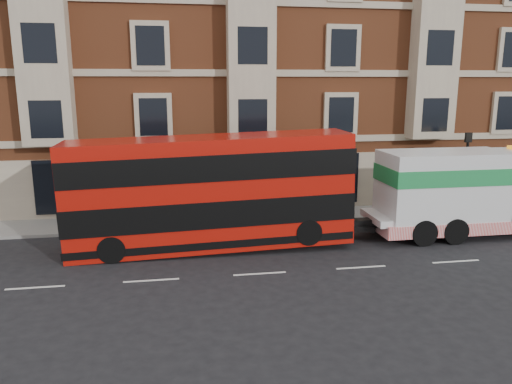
% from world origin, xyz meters
% --- Properties ---
extents(ground, '(120.00, 120.00, 0.00)m').
position_xyz_m(ground, '(0.00, 0.00, 0.00)').
color(ground, black).
rests_on(ground, ground).
extents(sidewalk, '(90.00, 3.00, 0.15)m').
position_xyz_m(sidewalk, '(0.00, 7.50, 0.07)').
color(sidewalk, slate).
rests_on(sidewalk, ground).
extents(victorian_terrace, '(45.00, 12.00, 20.40)m').
position_xyz_m(victorian_terrace, '(0.50, 15.00, 10.07)').
color(victorian_terrace, brown).
rests_on(victorian_terrace, ground).
extents(lamp_post_west, '(0.35, 0.15, 4.35)m').
position_xyz_m(lamp_post_west, '(-6.00, 6.20, 2.68)').
color(lamp_post_west, black).
rests_on(lamp_post_west, sidewalk).
extents(lamp_post_east, '(0.35, 0.15, 4.35)m').
position_xyz_m(lamp_post_east, '(12.00, 6.20, 2.68)').
color(lamp_post_east, black).
rests_on(lamp_post_east, sidewalk).
extents(double_decker_bus, '(11.92, 2.74, 4.83)m').
position_xyz_m(double_decker_bus, '(-1.57, 3.32, 2.56)').
color(double_decker_bus, '#B01209').
rests_on(double_decker_bus, ground).
extents(tow_truck, '(9.54, 2.82, 3.98)m').
position_xyz_m(tow_truck, '(10.49, 3.32, 2.11)').
color(tow_truck, silver).
rests_on(tow_truck, ground).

